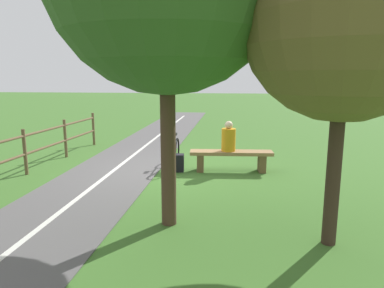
# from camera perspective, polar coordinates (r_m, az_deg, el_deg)

# --- Properties ---
(ground_plane) EXTENTS (80.00, 80.00, 0.00)m
(ground_plane) POSITION_cam_1_polar(r_m,az_deg,el_deg) (8.51, -4.32, -4.53)
(ground_plane) COLOR #3D6B28
(paved_path) EXTENTS (2.39, 36.01, 0.02)m
(paved_path) POSITION_cam_1_polar(r_m,az_deg,el_deg) (5.44, -26.79, -14.79)
(paved_path) COLOR #565454
(paved_path) RESTS_ON ground_plane
(path_centre_line) EXTENTS (0.29, 32.00, 0.00)m
(path_centre_line) POSITION_cam_1_polar(r_m,az_deg,el_deg) (5.44, -26.80, -14.70)
(path_centre_line) COLOR silver
(path_centre_line) RESTS_ON paved_path
(bench) EXTENTS (1.99, 0.55, 0.50)m
(bench) POSITION_cam_1_polar(r_m,az_deg,el_deg) (8.52, 6.35, -2.11)
(bench) COLOR #937047
(bench) RESTS_ON ground_plane
(person_seated) EXTENTS (0.36, 0.36, 0.72)m
(person_seated) POSITION_cam_1_polar(r_m,az_deg,el_deg) (8.43, 5.94, 0.91)
(person_seated) COLOR orange
(person_seated) RESTS_ON bench
(bicycle) EXTENTS (0.08, 1.61, 0.84)m
(bicycle) POSITION_cam_1_polar(r_m,az_deg,el_deg) (8.88, -2.85, -1.52)
(bicycle) COLOR black
(bicycle) RESTS_ON ground_plane
(backpack) EXTENTS (0.36, 0.30, 0.42)m
(backpack) POSITION_cam_1_polar(r_m,az_deg,el_deg) (8.50, -2.49, -3.08)
(backpack) COLOR black
(backpack) RESTS_ON ground_plane
(tree_mid_field) EXTENTS (2.57, 2.57, 4.25)m
(tree_mid_field) POSITION_cam_1_polar(r_m,az_deg,el_deg) (4.93, 23.64, 18.12)
(tree_mid_field) COLOR #38281E
(tree_mid_field) RESTS_ON ground_plane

